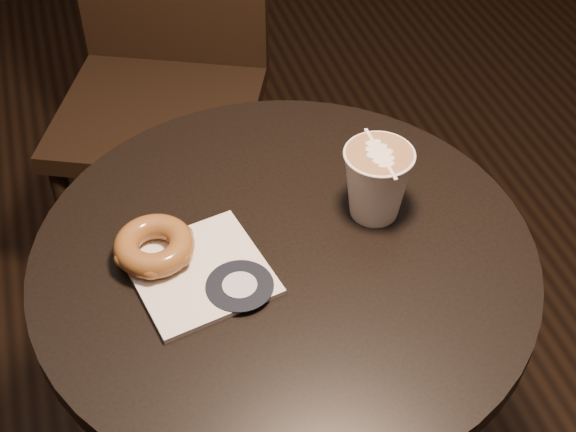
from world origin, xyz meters
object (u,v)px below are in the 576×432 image
(pastry_bag, at_px, (200,272))
(doughnut, at_px, (154,246))
(cafe_table, at_px, (284,339))
(chair, at_px, (164,42))
(latte_cup, at_px, (377,183))

(pastry_bag, distance_m, doughnut, 0.07)
(cafe_table, distance_m, doughnut, 0.29)
(cafe_table, relative_size, pastry_bag, 4.39)
(cafe_table, height_order, chair, chair)
(chair, bearing_deg, pastry_bag, -71.72)
(pastry_bag, height_order, doughnut, doughnut)
(chair, bearing_deg, doughnut, -75.79)
(chair, distance_m, pastry_bag, 0.84)
(pastry_bag, relative_size, doughnut, 1.56)
(chair, xyz_separation_m, latte_cup, (0.18, -0.78, 0.20))
(chair, height_order, latte_cup, chair)
(chair, relative_size, doughnut, 9.87)
(chair, relative_size, pastry_bag, 6.32)
(chair, height_order, pastry_bag, chair)
(cafe_table, distance_m, chair, 0.81)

